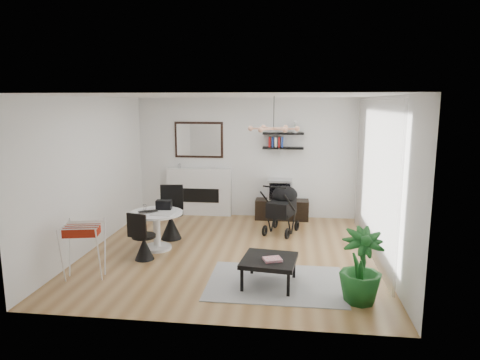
# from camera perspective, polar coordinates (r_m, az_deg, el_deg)

# --- Properties ---
(floor) EXTENTS (5.00, 5.00, 0.00)m
(floor) POSITION_cam_1_polar(r_m,az_deg,el_deg) (7.62, -1.16, -9.59)
(floor) COLOR olive
(floor) RESTS_ON ground
(ceiling) EXTENTS (5.00, 5.00, 0.00)m
(ceiling) POSITION_cam_1_polar(r_m,az_deg,el_deg) (7.17, -1.24, 11.15)
(ceiling) COLOR white
(ceiling) RESTS_ON wall_back
(wall_back) EXTENTS (5.00, 0.00, 5.00)m
(wall_back) POSITION_cam_1_polar(r_m,az_deg,el_deg) (9.73, 0.90, 2.97)
(wall_back) COLOR white
(wall_back) RESTS_ON floor
(wall_left) EXTENTS (0.00, 5.00, 5.00)m
(wall_left) POSITION_cam_1_polar(r_m,az_deg,el_deg) (8.02, -19.18, 0.81)
(wall_left) COLOR white
(wall_left) RESTS_ON floor
(wall_right) EXTENTS (0.00, 5.00, 5.00)m
(wall_right) POSITION_cam_1_polar(r_m,az_deg,el_deg) (7.35, 18.47, 0.02)
(wall_right) COLOR white
(wall_right) RESTS_ON floor
(sheer_curtain) EXTENTS (0.04, 3.60, 2.60)m
(sheer_curtain) POSITION_cam_1_polar(r_m,az_deg,el_deg) (7.53, 17.43, 0.31)
(sheer_curtain) COLOR white
(sheer_curtain) RESTS_ON wall_right
(fireplace) EXTENTS (1.50, 0.17, 2.16)m
(fireplace) POSITION_cam_1_polar(r_m,az_deg,el_deg) (9.94, -5.48, -0.81)
(fireplace) COLOR white
(fireplace) RESTS_ON floor
(shelf_lower) EXTENTS (0.90, 0.25, 0.04)m
(shelf_lower) POSITION_cam_1_polar(r_m,az_deg,el_deg) (9.52, 5.76, 4.27)
(shelf_lower) COLOR black
(shelf_lower) RESTS_ON wall_back
(shelf_upper) EXTENTS (0.90, 0.25, 0.04)m
(shelf_upper) POSITION_cam_1_polar(r_m,az_deg,el_deg) (9.49, 5.80, 6.19)
(shelf_upper) COLOR black
(shelf_upper) RESTS_ON wall_back
(pendant_lamp) EXTENTS (0.90, 0.90, 0.10)m
(pendant_lamp) POSITION_cam_1_polar(r_m,az_deg,el_deg) (7.41, 4.51, 6.84)
(pendant_lamp) COLOR tan
(pendant_lamp) RESTS_ON ceiling
(tv_console) EXTENTS (1.18, 0.41, 0.44)m
(tv_console) POSITION_cam_1_polar(r_m,az_deg,el_deg) (9.68, 5.60, -3.93)
(tv_console) COLOR black
(tv_console) RESTS_ON floor
(crt_tv) EXTENTS (0.54, 0.47, 0.47)m
(crt_tv) POSITION_cam_1_polar(r_m,az_deg,el_deg) (9.57, 5.36, -1.28)
(crt_tv) COLOR silver
(crt_tv) RESTS_ON tv_console
(dining_table) EXTENTS (0.93, 0.93, 0.68)m
(dining_table) POSITION_cam_1_polar(r_m,az_deg,el_deg) (7.79, -11.06, -5.87)
(dining_table) COLOR white
(dining_table) RESTS_ON floor
(laptop) EXTENTS (0.40, 0.35, 0.03)m
(laptop) POSITION_cam_1_polar(r_m,az_deg,el_deg) (7.68, -12.11, -4.24)
(laptop) COLOR black
(laptop) RESTS_ON dining_table
(black_bag) EXTENTS (0.29, 0.19, 0.17)m
(black_bag) POSITION_cam_1_polar(r_m,az_deg,el_deg) (7.89, -10.11, -3.26)
(black_bag) COLOR black
(black_bag) RESTS_ON dining_table
(newspaper) EXTENTS (0.41, 0.35, 0.01)m
(newspaper) POSITION_cam_1_polar(r_m,az_deg,el_deg) (7.59, -10.19, -4.41)
(newspaper) COLOR silver
(newspaper) RESTS_ON dining_table
(drinking_glass) EXTENTS (0.06, 0.06, 0.10)m
(drinking_glass) POSITION_cam_1_polar(r_m,az_deg,el_deg) (7.91, -12.60, -3.56)
(drinking_glass) COLOR white
(drinking_glass) RESTS_ON dining_table
(chair_far) EXTENTS (0.49, 0.51, 1.02)m
(chair_far) POSITION_cam_1_polar(r_m,az_deg,el_deg) (8.37, -9.17, -5.57)
(chair_far) COLOR black
(chair_far) RESTS_ON floor
(chair_near) EXTENTS (0.42, 0.44, 0.83)m
(chair_near) POSITION_cam_1_polar(r_m,az_deg,el_deg) (7.37, -12.75, -8.40)
(chair_near) COLOR black
(chair_near) RESTS_ON floor
(drying_rack) EXTENTS (0.66, 0.63, 0.84)m
(drying_rack) POSITION_cam_1_polar(r_m,az_deg,el_deg) (6.82, -20.11, -8.73)
(drying_rack) COLOR white
(drying_rack) RESTS_ON floor
(stroller) EXTENTS (0.75, 0.95, 1.05)m
(stroller) POSITION_cam_1_polar(r_m,az_deg,el_deg) (8.66, 5.66, -4.08)
(stroller) COLOR black
(stroller) RESTS_ON floor
(rug) EXTENTS (1.97, 1.42, 0.01)m
(rug) POSITION_cam_1_polar(r_m,az_deg,el_deg) (6.42, 4.80, -13.51)
(rug) COLOR gray
(rug) RESTS_ON floor
(coffee_table) EXTENTS (0.84, 0.84, 0.39)m
(coffee_table) POSITION_cam_1_polar(r_m,az_deg,el_deg) (6.24, 3.90, -10.76)
(coffee_table) COLOR black
(coffee_table) RESTS_ON rug
(magazines) EXTENTS (0.30, 0.27, 0.04)m
(magazines) POSITION_cam_1_polar(r_m,az_deg,el_deg) (6.14, 4.35, -10.50)
(magazines) COLOR #C8324A
(magazines) RESTS_ON coffee_table
(potted_plant) EXTENTS (0.62, 0.62, 0.99)m
(potted_plant) POSITION_cam_1_polar(r_m,az_deg,el_deg) (5.89, 15.82, -11.00)
(potted_plant) COLOR #18551D
(potted_plant) RESTS_ON floor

